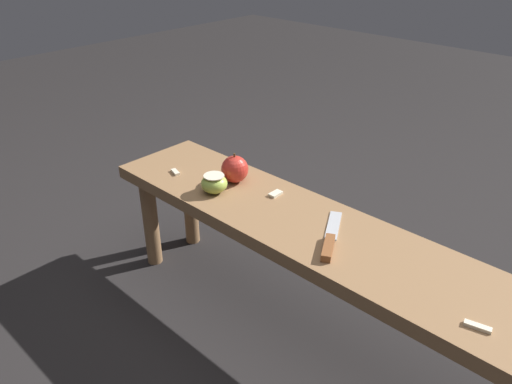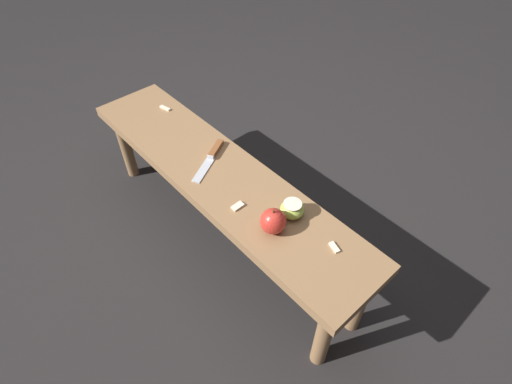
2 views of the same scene
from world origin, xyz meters
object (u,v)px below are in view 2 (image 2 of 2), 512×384
wooden_bench (220,183)px  apple_cut (292,209)px  knife (212,155)px  apple_whole (273,221)px

wooden_bench → apple_cut: 0.34m
apple_cut → knife: bearing=-178.0°
wooden_bench → apple_cut: bearing=8.9°
apple_whole → apple_cut: apple_whole is taller
knife → apple_cut: size_ratio=2.78×
knife → apple_cut: bearing=63.2°
wooden_bench → knife: (-0.09, 0.04, 0.07)m
wooden_bench → knife: size_ratio=6.21×
apple_whole → apple_cut: 0.09m
knife → apple_cut: (0.41, 0.01, 0.02)m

